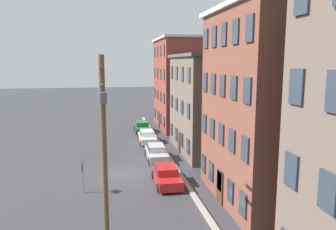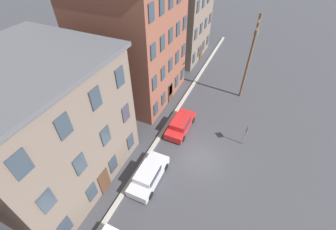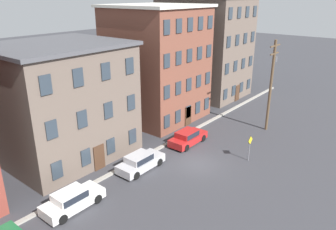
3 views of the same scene
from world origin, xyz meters
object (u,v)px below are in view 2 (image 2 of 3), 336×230
object	(u,v)px
car_silver	(148,175)
car_red	(180,124)
caution_sign	(246,132)
utility_pole	(250,54)

from	to	relation	value
car_silver	car_red	bearing A→B (deg)	-1.66
car_silver	car_red	distance (m)	6.66
car_silver	caution_sign	size ratio (longest dim) A/B	1.81
utility_pole	caution_sign	bearing A→B (deg)	-167.69
car_red	caution_sign	distance (m)	6.39
car_silver	caution_sign	world-z (taller)	caution_sign
car_silver	utility_pole	bearing A→B (deg)	-17.46
car_silver	utility_pole	size ratio (longest dim) A/B	0.45
caution_sign	car_silver	bearing A→B (deg)	138.28
caution_sign	car_red	bearing A→B (deg)	95.74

